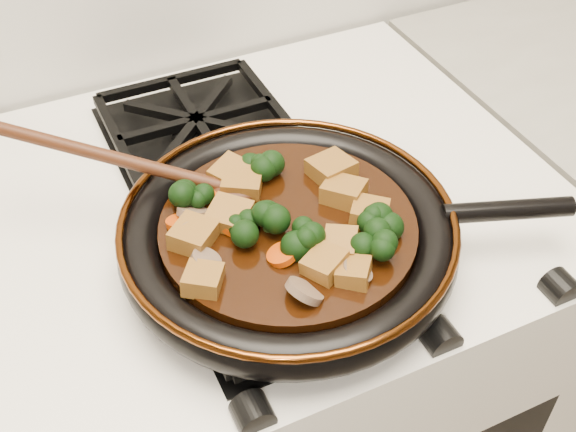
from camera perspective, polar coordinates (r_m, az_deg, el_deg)
name	(u,v)px	position (r m, az deg, el deg)	size (l,w,h in m)	color
stove	(251,403)	(1.22, -2.92, -14.56)	(0.76, 0.60, 0.90)	white
burner_grate_front	(287,268)	(0.77, -0.04, -4.15)	(0.23, 0.23, 0.03)	black
burner_grate_back	(197,126)	(0.96, -7.18, 7.08)	(0.23, 0.23, 0.03)	black
skillet	(290,234)	(0.76, 0.15, -1.42)	(0.47, 0.36, 0.05)	black
braising_sauce	(288,231)	(0.76, 0.00, -1.16)	(0.27, 0.27, 0.02)	black
tofu_cube_0	(341,244)	(0.72, 4.17, -2.26)	(0.04, 0.03, 0.02)	brown
tofu_cube_1	(242,184)	(0.78, -3.64, 2.57)	(0.04, 0.04, 0.02)	brown
tofu_cube_2	(233,176)	(0.80, -4.38, 3.20)	(0.04, 0.04, 0.02)	brown
tofu_cube_3	(203,280)	(0.69, -6.72, -5.02)	(0.04, 0.04, 0.02)	brown
tofu_cube_4	(331,169)	(0.80, 3.44, 3.69)	(0.04, 0.04, 0.02)	brown
tofu_cube_5	(369,214)	(0.75, 6.44, 0.17)	(0.04, 0.04, 0.02)	brown
tofu_cube_6	(230,216)	(0.75, -4.64, -0.03)	(0.04, 0.04, 0.02)	brown
tofu_cube_7	(194,236)	(0.73, -7.46, -1.57)	(0.04, 0.04, 0.02)	brown
tofu_cube_8	(344,192)	(0.77, 4.42, 1.87)	(0.04, 0.04, 0.02)	brown
tofu_cube_9	(354,272)	(0.69, 5.21, -4.45)	(0.03, 0.03, 0.02)	brown
tofu_cube_10	(325,264)	(0.70, 2.92, -3.83)	(0.04, 0.03, 0.02)	brown
broccoli_floret_0	(374,225)	(0.74, 6.81, -0.70)	(0.06, 0.06, 0.05)	black
broccoli_floret_1	(268,222)	(0.73, -1.57, -0.44)	(0.06, 0.06, 0.05)	black
broccoli_floret_2	(297,239)	(0.72, 0.72, -1.82)	(0.06, 0.06, 0.05)	black
broccoli_floret_3	(239,231)	(0.73, -3.88, -1.22)	(0.06, 0.06, 0.05)	black
broccoli_floret_4	(263,169)	(0.80, -1.98, 3.73)	(0.06, 0.06, 0.05)	black
broccoli_floret_5	(191,198)	(0.77, -7.68, 1.43)	(0.06, 0.06, 0.05)	black
broccoli_floret_6	(376,247)	(0.71, 6.98, -2.43)	(0.06, 0.06, 0.05)	black
carrot_coin_0	(225,192)	(0.78, -5.04, 1.89)	(0.03, 0.03, 0.01)	#C23C05
carrot_coin_1	(356,260)	(0.71, 5.41, -3.52)	(0.03, 0.03, 0.01)	#C23C05
carrot_coin_2	(282,255)	(0.71, -0.46, -3.06)	(0.03, 0.03, 0.01)	#C23C05
carrot_coin_3	(234,225)	(0.74, -4.30, -0.71)	(0.03, 0.03, 0.01)	#C23C05
carrot_coin_4	(179,222)	(0.75, -8.58, -0.48)	(0.03, 0.03, 0.01)	#C23C05
mushroom_slice_0	(193,212)	(0.76, -7.48, 0.29)	(0.03, 0.03, 0.01)	brown
mushroom_slice_1	(194,239)	(0.73, -7.46, -1.82)	(0.04, 0.04, 0.01)	brown
mushroom_slice_2	(206,260)	(0.71, -6.50, -3.50)	(0.03, 0.03, 0.01)	brown
mushroom_slice_3	(356,272)	(0.69, 5.43, -4.45)	(0.03, 0.03, 0.01)	brown
mushroom_slice_4	(304,291)	(0.68, 1.31, -5.96)	(0.04, 0.04, 0.01)	brown
wooden_spoon	(156,169)	(0.79, -10.36, 3.67)	(0.16, 0.11, 0.28)	#401D0D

